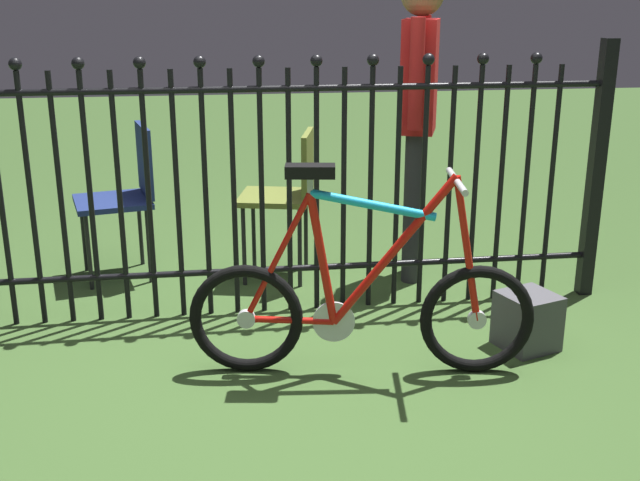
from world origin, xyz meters
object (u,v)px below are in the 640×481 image
Objects in this scene: bicycle at (361,305)px; chair_olive at (288,188)px; chair_navy at (127,187)px; display_crate at (527,321)px; person_visitor at (418,102)px.

bicycle is 1.25m from chair_olive.
display_crate is at bearing -33.56° from chair_navy.
chair_olive is (-0.18, 1.21, 0.22)m from bicycle.
person_visitor is 1.35m from display_crate.
chair_olive is at bearing -10.24° from chair_navy.
bicycle is at bearing -170.90° from display_crate.
display_crate is at bearing -74.31° from person_visitor.
chair_olive is 0.50× the size of person_visitor.
bicycle reaches higher than chair_olive.
bicycle is at bearing -114.92° from person_visitor.
bicycle is 5.60× the size of display_crate.
person_visitor is 6.45× the size of display_crate.
person_visitor reaches higher than chair_olive.
chair_olive reaches higher than display_crate.
chair_navy is 1.69m from person_visitor.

